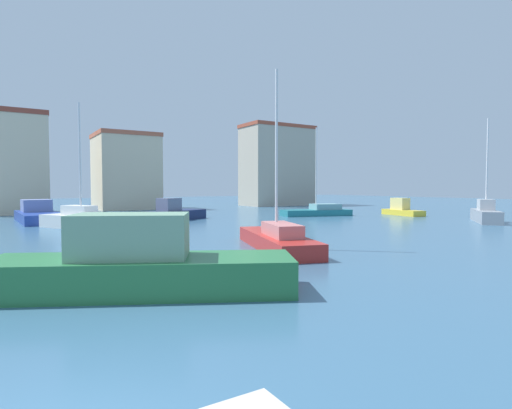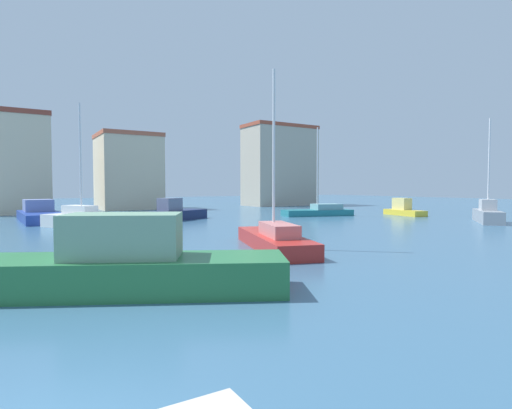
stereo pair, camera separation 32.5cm
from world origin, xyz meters
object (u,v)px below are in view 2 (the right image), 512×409
motorboat_blue_distant_north (40,214)px  sailboat_teal_distant_east (319,211)px  motorboat_yellow_outer_mooring (404,210)px  sailboat_red_near_pier (274,239)px  sailboat_grey_far_right (488,214)px  motorboat_green_center_channel (132,265)px  motorboat_navy_mid_harbor (173,213)px  sailboat_white_inner_mooring (81,219)px

motorboat_blue_distant_north → sailboat_teal_distant_east: sailboat_teal_distant_east is taller
motorboat_blue_distant_north → motorboat_yellow_outer_mooring: 32.82m
sailboat_red_near_pier → sailboat_grey_far_right: bearing=6.7°
sailboat_red_near_pier → motorboat_green_center_channel: 8.54m
motorboat_blue_distant_north → motorboat_navy_mid_harbor: (9.64, -4.63, -0.01)m
sailboat_red_near_pier → sailboat_teal_distant_east: size_ratio=0.95×
sailboat_white_inner_mooring → motorboat_yellow_outer_mooring: sailboat_white_inner_mooring is taller
motorboat_yellow_outer_mooring → motorboat_green_center_channel: motorboat_green_center_channel is taller
motorboat_navy_mid_harbor → motorboat_green_center_channel: size_ratio=0.82×
sailboat_red_near_pier → motorboat_yellow_outer_mooring: 25.36m
sailboat_red_near_pier → sailboat_white_inner_mooring: bearing=113.0°
sailboat_white_inner_mooring → sailboat_red_near_pier: size_ratio=1.05×
sailboat_teal_distant_east → motorboat_green_center_channel: sailboat_teal_distant_east is taller
sailboat_teal_distant_east → motorboat_navy_mid_harbor: bearing=170.1°
sailboat_red_near_pier → sailboat_teal_distant_east: (15.27, 15.03, -0.01)m
sailboat_red_near_pier → sailboat_teal_distant_east: bearing=44.5°
sailboat_red_near_pier → motorboat_navy_mid_harbor: size_ratio=1.21×
motorboat_blue_distant_north → sailboat_teal_distant_east: 24.52m
sailboat_grey_far_right → motorboat_blue_distant_north: sailboat_grey_far_right is taller
sailboat_red_near_pier → motorboat_green_center_channel: sailboat_red_near_pier is taller
sailboat_grey_far_right → motorboat_yellow_outer_mooring: (0.86, 8.64, -0.10)m
sailboat_white_inner_mooring → motorboat_navy_mid_harbor: bearing=21.7°
sailboat_white_inner_mooring → motorboat_navy_mid_harbor: (7.54, 3.00, -0.02)m
sailboat_red_near_pier → motorboat_navy_mid_harbor: sailboat_red_near_pier is taller
motorboat_yellow_outer_mooring → motorboat_green_center_channel: (-30.15, -15.46, 0.17)m
sailboat_grey_far_right → sailboat_teal_distant_east: bearing=118.0°
motorboat_blue_distant_north → sailboat_teal_distant_east: size_ratio=1.01×
motorboat_navy_mid_harbor → motorboat_yellow_outer_mooring: motorboat_navy_mid_harbor is taller
sailboat_teal_distant_east → motorboat_green_center_channel: size_ratio=1.05×
sailboat_red_near_pier → motorboat_yellow_outer_mooring: bearing=26.2°
motorboat_yellow_outer_mooring → sailboat_teal_distant_east: (-7.48, 3.82, -0.10)m
sailboat_grey_far_right → sailboat_teal_distant_east: 14.12m
motorboat_blue_distant_north → sailboat_teal_distant_east: bearing=-16.7°
motorboat_yellow_outer_mooring → sailboat_teal_distant_east: 8.40m
sailboat_grey_far_right → sailboat_red_near_pier: sailboat_grey_far_right is taller
motorboat_navy_mid_harbor → sailboat_teal_distant_east: size_ratio=0.79×
motorboat_green_center_channel → sailboat_white_inner_mooring: bearing=86.1°
motorboat_navy_mid_harbor → sailboat_red_near_pier: bearing=-94.7°
sailboat_grey_far_right → sailboat_red_near_pier: 22.04m
sailboat_white_inner_mooring → motorboat_blue_distant_north: (-2.10, 7.63, -0.00)m
sailboat_teal_distant_east → sailboat_white_inner_mooring: bearing=-178.4°
motorboat_blue_distant_north → motorboat_yellow_outer_mooring: size_ratio=1.86×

